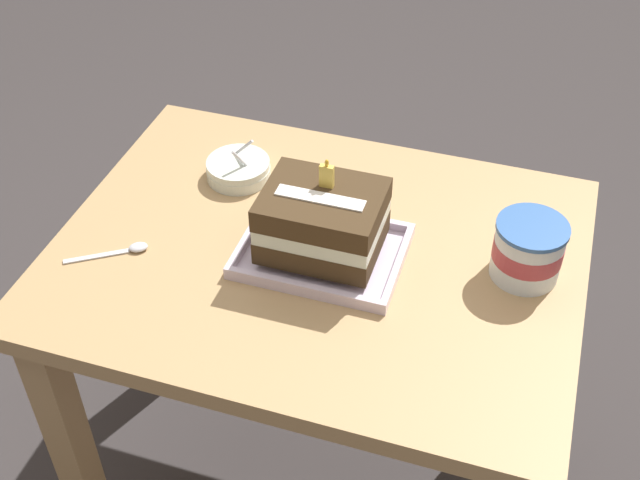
{
  "coord_description": "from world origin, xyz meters",
  "views": [
    {
      "loc": [
        0.33,
        -1.03,
        1.68
      ],
      "look_at": [
        0.01,
        -0.01,
        0.73
      ],
      "focal_mm": 46.3,
      "sensor_mm": 36.0,
      "label": 1
    }
  ],
  "objects_px": {
    "bowl_stack": "(238,169)",
    "serving_spoon_near_tray": "(128,249)",
    "foil_tray": "(322,253)",
    "ice_cream_tub": "(528,250)",
    "birthday_cake": "(322,220)"
  },
  "relations": [
    {
      "from": "foil_tray",
      "to": "serving_spoon_near_tray",
      "type": "height_order",
      "value": "foil_tray"
    },
    {
      "from": "foil_tray",
      "to": "ice_cream_tub",
      "type": "distance_m",
      "value": 0.35
    },
    {
      "from": "foil_tray",
      "to": "ice_cream_tub",
      "type": "bearing_deg",
      "value": 10.37
    },
    {
      "from": "bowl_stack",
      "to": "serving_spoon_near_tray",
      "type": "xyz_separation_m",
      "value": [
        -0.1,
        -0.26,
        -0.01
      ]
    },
    {
      "from": "bowl_stack",
      "to": "serving_spoon_near_tray",
      "type": "height_order",
      "value": "bowl_stack"
    },
    {
      "from": "foil_tray",
      "to": "serving_spoon_near_tray",
      "type": "xyz_separation_m",
      "value": [
        -0.33,
        -0.09,
        -0.0
      ]
    },
    {
      "from": "foil_tray",
      "to": "ice_cream_tub",
      "type": "height_order",
      "value": "ice_cream_tub"
    },
    {
      "from": "ice_cream_tub",
      "to": "serving_spoon_near_tray",
      "type": "relative_size",
      "value": 0.91
    },
    {
      "from": "bowl_stack",
      "to": "serving_spoon_near_tray",
      "type": "relative_size",
      "value": 0.94
    },
    {
      "from": "bowl_stack",
      "to": "foil_tray",
      "type": "bearing_deg",
      "value": -36.97
    },
    {
      "from": "bowl_stack",
      "to": "ice_cream_tub",
      "type": "bearing_deg",
      "value": -10.72
    },
    {
      "from": "serving_spoon_near_tray",
      "to": "birthday_cake",
      "type": "bearing_deg",
      "value": 15.86
    },
    {
      "from": "birthday_cake",
      "to": "bowl_stack",
      "type": "xyz_separation_m",
      "value": [
        -0.23,
        0.17,
        -0.06
      ]
    },
    {
      "from": "bowl_stack",
      "to": "serving_spoon_near_tray",
      "type": "bearing_deg",
      "value": -111.67
    },
    {
      "from": "serving_spoon_near_tray",
      "to": "ice_cream_tub",
      "type": "bearing_deg",
      "value": 13.1
    }
  ]
}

